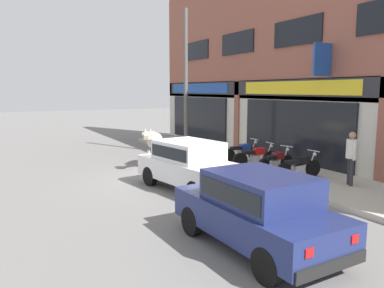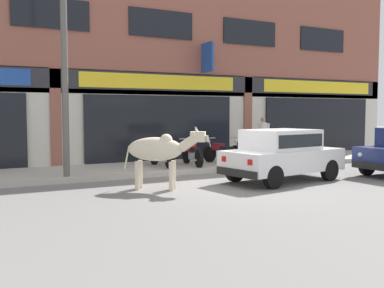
# 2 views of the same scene
# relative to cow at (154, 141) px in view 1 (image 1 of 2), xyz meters

# --- Properties ---
(ground_plane) EXTENTS (90.00, 90.00, 0.00)m
(ground_plane) POSITION_rel_cow_xyz_m (2.27, -0.18, -1.01)
(ground_plane) COLOR slate
(sidewalk) EXTENTS (19.00, 2.99, 0.16)m
(sidewalk) POSITION_rel_cow_xyz_m (2.27, 3.51, -0.93)
(sidewalk) COLOR #B7AFA3
(sidewalk) RESTS_ON ground
(shop_building) EXTENTS (23.00, 1.40, 8.59)m
(shop_building) POSITION_rel_cow_xyz_m (2.27, 5.26, 3.07)
(shop_building) COLOR #8E5142
(shop_building) RESTS_ON ground
(cow) EXTENTS (1.84, 1.48, 1.61)m
(cow) POSITION_rel_cow_xyz_m (0.00, 0.00, 0.00)
(cow) COLOR beige
(cow) RESTS_ON ground
(car_0) EXTENTS (3.65, 1.70, 1.46)m
(car_0) POSITION_rel_cow_xyz_m (7.94, -1.27, -0.19)
(car_0) COLOR black
(car_0) RESTS_ON ground
(car_1) EXTENTS (3.77, 2.13, 1.46)m
(car_1) POSITION_rel_cow_xyz_m (3.58, -0.37, -0.19)
(car_1) COLOR black
(car_1) RESTS_ON ground
(motorcycle_0) EXTENTS (0.52, 1.81, 0.88)m
(motorcycle_0) POSITION_rel_cow_xyz_m (1.43, 3.13, -0.46)
(motorcycle_0) COLOR black
(motorcycle_0) RESTS_ON sidewalk
(motorcycle_1) EXTENTS (0.56, 1.81, 0.88)m
(motorcycle_1) POSITION_rel_cow_xyz_m (2.49, 2.97, -0.46)
(motorcycle_1) COLOR black
(motorcycle_1) RESTS_ON sidewalk
(motorcycle_2) EXTENTS (0.60, 1.80, 0.88)m
(motorcycle_2) POSITION_rel_cow_xyz_m (3.60, 2.95, -0.46)
(motorcycle_2) COLOR black
(motorcycle_2) RESTS_ON sidewalk
(motorcycle_3) EXTENTS (0.52, 1.81, 0.88)m
(motorcycle_3) POSITION_rel_cow_xyz_m (4.63, 3.01, -0.46)
(motorcycle_3) COLOR black
(motorcycle_3) RESTS_ON sidewalk
(pedestrian) EXTENTS (0.44, 0.32, 1.60)m
(pedestrian) POSITION_rel_cow_xyz_m (5.98, 3.76, 0.14)
(pedestrian) COLOR #2D2D33
(pedestrian) RESTS_ON sidewalk
(utility_pole) EXTENTS (0.18, 0.18, 6.35)m
(utility_pole) POSITION_rel_cow_xyz_m (-1.80, 2.32, 2.33)
(utility_pole) COLOR #595651
(utility_pole) RESTS_ON sidewalk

